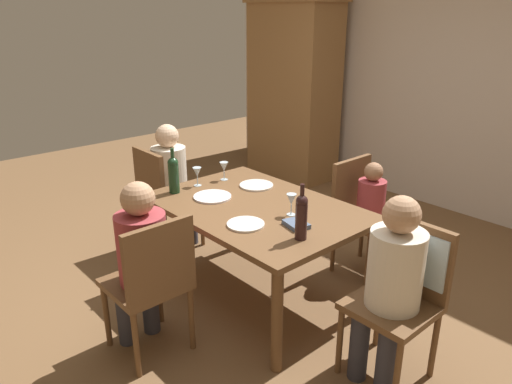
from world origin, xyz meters
TOP-DOWN VIEW (x-y plane):
  - ground_plane at (0.00, 0.00)m, footprint 10.00×10.00m
  - rear_room_partition at (0.00, 2.72)m, footprint 6.40×0.12m
  - armoire_cabinet at (-1.85, 2.27)m, footprint 1.18×0.62m
  - dining_table at (0.00, 0.00)m, footprint 1.50×1.03m
  - chair_left_end at (-1.13, -0.09)m, footprint 0.44×0.44m
  - chair_near at (0.09, -0.90)m, footprint 0.44×0.44m
  - chair_right_end at (1.13, 0.12)m, footprint 0.44×0.46m
  - chair_far_right at (0.25, 0.90)m, footprint 0.44×0.44m
  - person_woman_host at (-1.13, 0.03)m, footprint 0.30×0.34m
  - person_man_bearded at (-0.03, -0.90)m, footprint 0.34×0.30m
  - person_man_guest at (1.13, -0.03)m, footprint 0.30×0.35m
  - person_child_small at (0.36, 0.90)m, footprint 0.25×0.22m
  - wine_bottle_tall_green at (-0.60, -0.29)m, footprint 0.08×0.08m
  - wine_bottle_dark_red at (0.57, -0.15)m, footprint 0.07×0.07m
  - wine_glass_near_left at (-0.58, 0.17)m, footprint 0.07×0.07m
  - wine_glass_centre at (0.28, 0.06)m, footprint 0.07×0.07m
  - wine_glass_near_right at (-0.61, -0.07)m, footprint 0.07×0.07m
  - dinner_plate_host at (0.21, -0.27)m, footprint 0.24×0.24m
  - dinner_plate_guest_left at (-0.32, -0.14)m, footprint 0.28×0.28m
  - dinner_plate_guest_right at (-0.29, 0.26)m, footprint 0.26×0.26m
  - folded_napkin at (0.43, -0.04)m, footprint 0.18×0.15m
  - handbag at (0.69, 0.90)m, footprint 0.13×0.29m

SIDE VIEW (x-z plane):
  - ground_plane at x=0.00m, z-range 0.00..0.00m
  - handbag at x=0.69m, z-range 0.00..0.22m
  - chair_left_end at x=-1.13m, z-range 0.07..0.99m
  - chair_near at x=0.09m, z-range 0.07..0.99m
  - chair_far_right at x=0.25m, z-range 0.07..0.99m
  - person_child_small at x=0.36m, z-range 0.09..1.03m
  - chair_right_end at x=1.13m, z-range 0.13..1.05m
  - dining_table at x=0.00m, z-range 0.28..1.01m
  - person_man_bearded at x=-0.03m, z-range 0.09..1.20m
  - person_woman_host at x=-1.13m, z-range 0.09..1.21m
  - person_man_guest at x=1.13m, z-range 0.09..1.21m
  - dinner_plate_host at x=0.21m, z-range 0.73..0.74m
  - dinner_plate_guest_left at x=-0.32m, z-range 0.73..0.74m
  - dinner_plate_guest_right at x=-0.29m, z-range 0.73..0.74m
  - folded_napkin at x=0.43m, z-range 0.73..0.76m
  - wine_glass_near_left at x=-0.58m, z-range 0.76..0.91m
  - wine_glass_centre at x=0.28m, z-range 0.76..0.91m
  - wine_glass_near_right at x=-0.61m, z-range 0.76..0.91m
  - wine_bottle_tall_green at x=-0.60m, z-range 0.71..1.05m
  - wine_bottle_dark_red at x=0.57m, z-range 0.71..1.05m
  - armoire_cabinet at x=-1.85m, z-range 0.01..2.19m
  - rear_room_partition at x=0.00m, z-range 0.00..2.70m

